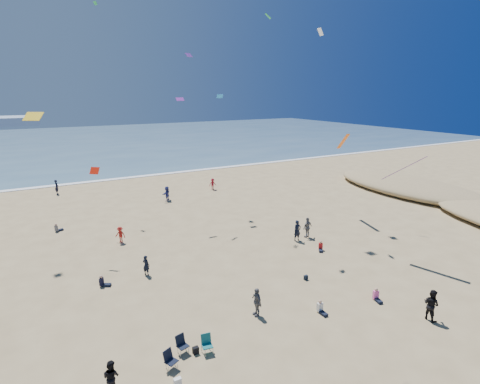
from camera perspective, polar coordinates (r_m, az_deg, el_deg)
ground at (r=21.61m, az=6.34°, el=-22.45°), size 220.00×220.00×0.00m
ocean at (r=110.00m, az=-24.14°, el=6.87°), size 220.00×100.00×0.06m
surf_line at (r=61.05m, az=-19.13°, el=1.80°), size 220.00×1.20×0.08m
standing_flyers at (r=31.55m, az=-3.46°, el=-7.82°), size 26.48×45.70×1.94m
seated_group at (r=28.84m, az=-2.75°, el=-11.12°), size 20.31×24.68×0.84m
chair_cluster at (r=20.68m, az=-8.01°, el=-22.74°), size 2.75×1.56×1.00m
white_tote at (r=19.51m, az=-9.50°, el=-26.67°), size 0.35×0.20×0.40m
black_backpack at (r=21.11m, az=-6.77°, el=-22.84°), size 0.30×0.22×0.38m
navy_bag at (r=28.05m, az=10.00°, el=-12.71°), size 0.28×0.18×0.34m
kites_aloft at (r=32.99m, az=10.19°, el=17.91°), size 34.85×37.58×29.09m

